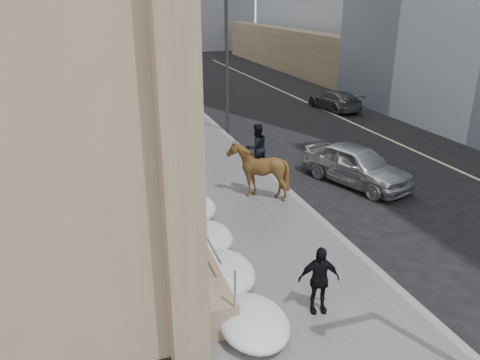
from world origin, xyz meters
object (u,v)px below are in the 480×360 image
Objects in this scene: pedestrian at (319,280)px; car_grey at (334,100)px; car_silver at (356,165)px; mounted_horse_left at (192,195)px; mounted_horse_right at (257,167)px.

pedestrian reaches higher than car_grey.
car_grey is at bearing 45.42° from car_silver.
car_grey is (10.91, 18.89, -0.32)m from pedestrian.
mounted_horse_left is 5.39m from pedestrian.
mounted_horse_right is at bearing -139.54° from mounted_horse_left.
pedestrian is (-1.01, -6.73, -0.30)m from mounted_horse_right.
car_silver is at bearing 57.99° from car_grey.
car_silver is at bearing 171.77° from mounted_horse_right.
pedestrian is 0.36× the size of car_silver.
pedestrian is 8.69m from car_silver.
car_silver is (4.22, 0.20, -0.46)m from mounted_horse_right.
mounted_horse_right is 15.69m from car_grey.
mounted_horse_right is at bearing 93.30° from pedestrian.
pedestrian is (1.76, -5.08, -0.24)m from mounted_horse_left.
car_silver reaches higher than car_grey.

